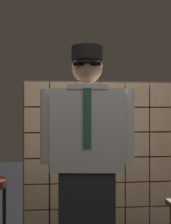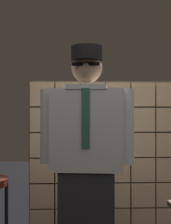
{
  "view_description": "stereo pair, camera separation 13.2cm",
  "coord_description": "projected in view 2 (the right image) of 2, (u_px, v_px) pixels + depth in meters",
  "views": [
    {
      "loc": [
        -0.46,
        -1.6,
        1.24
      ],
      "look_at": [
        -0.24,
        0.57,
        1.24
      ],
      "focal_mm": 47.81,
      "sensor_mm": 36.0,
      "label": 1
    },
    {
      "loc": [
        -0.33,
        -1.61,
        1.24
      ],
      "look_at": [
        -0.24,
        0.57,
        1.24
      ],
      "focal_mm": 47.81,
      "sensor_mm": 36.0,
      "label": 2
    }
  ],
  "objects": [
    {
      "name": "glass_block_wall",
      "position": [
        105.0,
        157.0,
        3.11
      ],
      "size": [
        1.59,
        0.1,
        1.59
      ],
      "color": "#E0B78C",
      "rests_on": "ground"
    },
    {
      "name": "standing_person",
      "position": [
        87.0,
        160.0,
        2.14
      ],
      "size": [
        0.69,
        0.32,
        1.71
      ],
      "rotation": [
        0.0,
        0.0,
        -0.12
      ],
      "color": "#28282D",
      "rests_on": "ground"
    }
  ]
}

